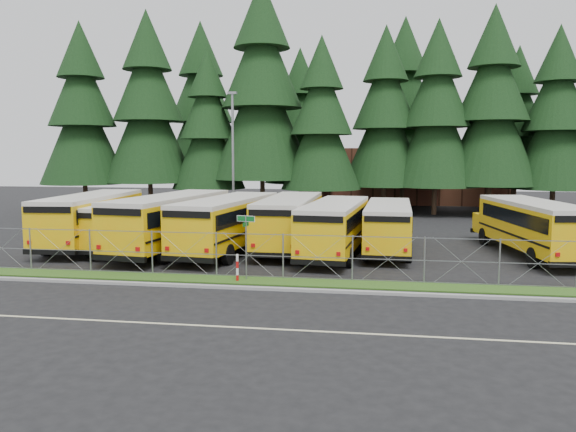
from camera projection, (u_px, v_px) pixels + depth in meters
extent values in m
plane|color=black|center=(309.00, 275.00, 25.31)|extent=(120.00, 120.00, 0.00)
cube|color=gray|center=(299.00, 290.00, 22.26)|extent=(50.00, 0.25, 0.12)
cube|color=#214313|center=(304.00, 283.00, 23.64)|extent=(50.00, 1.40, 0.06)
cube|color=beige|center=(278.00, 329.00, 17.46)|extent=(50.00, 0.12, 0.01)
cube|color=brown|center=(404.00, 175.00, 63.31)|extent=(22.00, 10.00, 6.00)
cylinder|color=gray|center=(246.00, 248.00, 24.10)|extent=(0.06, 0.06, 2.80)
cube|color=#0C5A1E|center=(246.00, 219.00, 23.96)|extent=(0.79, 0.19, 0.22)
cube|color=white|center=(246.00, 219.00, 23.96)|extent=(0.82, 0.20, 0.26)
cube|color=#0C5A1E|center=(246.00, 224.00, 23.99)|extent=(0.14, 0.54, 0.18)
cylinder|color=#B20C0C|center=(237.00, 268.00, 23.86)|extent=(0.11, 0.11, 1.20)
cylinder|color=gray|center=(233.00, 159.00, 43.46)|extent=(0.20, 0.20, 10.00)
cube|color=gray|center=(232.00, 93.00, 42.90)|extent=(0.70, 0.35, 0.18)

